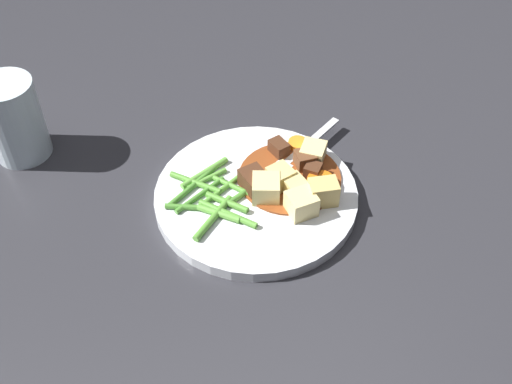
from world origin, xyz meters
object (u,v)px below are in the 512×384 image
carrot_slice_3 (298,144)px  meat_chunk_1 (305,160)px  meat_chunk_0 (256,180)px  water_glass (14,119)px  carrot_slice_2 (321,183)px  potato_chunk_2 (266,189)px  carrot_slice_0 (253,175)px  dinner_plate (256,196)px  fork (296,154)px  potato_chunk_0 (301,204)px  potato_chunk_5 (282,179)px  potato_chunk_4 (295,188)px  carrot_slice_1 (309,147)px  meat_chunk_4 (306,196)px  meat_chunk_3 (312,170)px  potato_chunk_1 (323,192)px  meat_chunk_2 (279,148)px  potato_chunk_3 (313,153)px

carrot_slice_3 → meat_chunk_1: 0.04m
meat_chunk_0 → water_glass: bearing=143.9°
carrot_slice_2 → potato_chunk_2: (-0.07, 0.01, 0.01)m
carrot_slice_0 → carrot_slice_3: (0.08, 0.03, -0.00)m
dinner_plate → fork: size_ratio=1.60×
carrot_slice_3 → potato_chunk_2: bearing=-136.7°
dinner_plate → potato_chunk_2: potato_chunk_2 is taller
potato_chunk_0 → potato_chunk_5: potato_chunk_0 is taller
potato_chunk_4 → fork: (0.03, 0.07, -0.01)m
meat_chunk_1 → water_glass: 0.38m
carrot_slice_1 → meat_chunk_4: size_ratio=1.07×
carrot_slice_2 → meat_chunk_3: (-0.00, 0.02, 0.00)m
carrot_slice_3 → meat_chunk_1: size_ratio=1.05×
potato_chunk_5 → water_glass: water_glass is taller
dinner_plate → potato_chunk_1: size_ratio=7.37×
meat_chunk_0 → carrot_slice_2: bearing=-20.4°
dinner_plate → potato_chunk_2: 0.03m
carrot_slice_2 → water_glass: 0.41m
potato_chunk_4 → meat_chunk_2: potato_chunk_4 is taller
potato_chunk_0 → meat_chunk_0: size_ratio=0.96×
carrot_slice_3 → water_glass: 0.37m
carrot_slice_1 → meat_chunk_1: (-0.02, -0.03, 0.01)m
water_glass → carrot_slice_0: bearing=-33.4°
dinner_plate → meat_chunk_3: (0.08, 0.00, 0.02)m
meat_chunk_0 → carrot_slice_1: bearing=24.1°
meat_chunk_3 → carrot_slice_3: bearing=85.1°
meat_chunk_2 → meat_chunk_0: bearing=-136.7°
carrot_slice_3 → water_glass: size_ratio=0.23×
carrot_slice_2 → potato_chunk_3: size_ratio=1.07×
meat_chunk_0 → meat_chunk_1: bearing=10.6°
carrot_slice_3 → fork: 0.02m
meat_chunk_2 → carrot_slice_1: bearing=-10.4°
potato_chunk_3 → meat_chunk_0: meat_chunk_0 is taller
potato_chunk_1 → carrot_slice_3: bearing=83.5°
potato_chunk_5 → potato_chunk_0: bearing=-83.0°
dinner_plate → potato_chunk_4: potato_chunk_4 is taller
meat_chunk_0 → meat_chunk_3: (0.08, -0.00, -0.00)m
meat_chunk_4 → dinner_plate: bearing=144.1°
carrot_slice_0 → meat_chunk_2: size_ratio=0.97×
potato_chunk_0 → dinner_plate: bearing=127.3°
carrot_slice_1 → meat_chunk_0: size_ratio=0.80×
potato_chunk_5 → meat_chunk_3: (0.04, 0.01, -0.00)m
dinner_plate → potato_chunk_3: potato_chunk_3 is taller
dinner_plate → carrot_slice_0: 0.03m
potato_chunk_3 → potato_chunk_4: size_ratio=1.08×
potato_chunk_5 → meat_chunk_2: bearing=70.5°
carrot_slice_3 → potato_chunk_5: (-0.05, -0.06, 0.01)m
carrot_slice_1 → potato_chunk_5: bearing=-140.0°
carrot_slice_0 → water_glass: (-0.27, 0.18, 0.04)m
meat_chunk_1 → meat_chunk_4: size_ratio=0.94×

